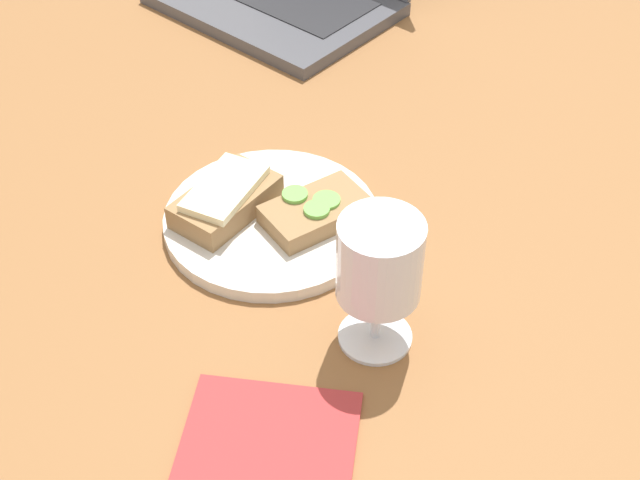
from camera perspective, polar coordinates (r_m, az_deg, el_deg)
The scene contains 6 objects.
wooden_table at distance 93.88cm, azimuth -0.66°, elevation 1.18°, with size 140.00×140.00×3.00cm, color brown.
plate at distance 90.86cm, azimuth -3.12°, elevation 1.27°, with size 21.92×21.92×1.41cm, color silver.
sandwich_with_cucumber at distance 89.06cm, azimuth -0.26°, elevation 1.86°, with size 8.65×11.62×2.48cm.
sandwich_with_cheese at distance 90.18cm, azimuth -6.06°, elevation 2.63°, with size 7.47×11.44×3.42cm.
wine_glass at distance 74.18cm, azimuth 3.83°, elevation -1.71°, with size 7.31×7.31×13.54cm.
napkin at distance 73.08cm, azimuth -3.49°, elevation -13.55°, with size 14.10×14.08×0.40cm, color #B23333.
Camera 1 is at (46.57, -52.25, 64.07)cm, focal length 50.00 mm.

